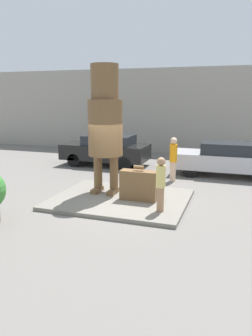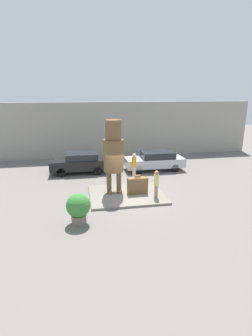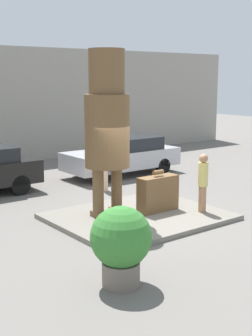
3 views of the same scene
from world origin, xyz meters
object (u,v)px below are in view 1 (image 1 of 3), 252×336
(statue_figure, at_px, (105,119))
(giant_suitcase, at_px, (139,185))
(parked_car_silver, at_px, (227,158))
(worker_hivis, at_px, (173,157))
(parked_car_black, at_px, (106,149))
(tourist, at_px, (161,182))

(statue_figure, xyz_separation_m, giant_suitcase, (1.33, -0.49, -2.02))
(parked_car_silver, bearing_deg, worker_hivis, 39.63)
(worker_hivis, bearing_deg, statue_figure, -123.51)
(parked_car_black, bearing_deg, statue_figure, 112.29)
(tourist, height_order, worker_hivis, worker_hivis)
(statue_figure, relative_size, parked_car_silver, 0.95)
(tourist, distance_m, parked_car_silver, 5.94)
(giant_suitcase, distance_m, tourist, 1.26)
(tourist, bearing_deg, parked_car_silver, 74.14)
(statue_figure, height_order, worker_hivis, statue_figure)
(tourist, xyz_separation_m, worker_hivis, (-0.42, 4.02, -0.02))
(statue_figure, distance_m, parked_car_black, 5.43)
(tourist, xyz_separation_m, parked_car_black, (-4.17, 6.02, -0.18))
(tourist, distance_m, worker_hivis, 4.05)
(giant_suitcase, relative_size, tourist, 0.74)
(giant_suitcase, bearing_deg, statue_figure, 159.78)
(parked_car_black, distance_m, parked_car_silver, 5.80)
(tourist, bearing_deg, statue_figure, 149.92)
(parked_car_silver, relative_size, worker_hivis, 2.54)
(statue_figure, relative_size, parked_car_black, 1.01)
(parked_car_black, height_order, worker_hivis, worker_hivis)
(parked_car_silver, bearing_deg, parked_car_black, -3.04)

